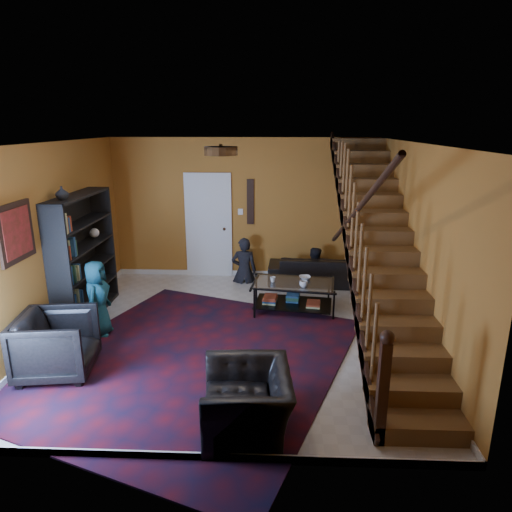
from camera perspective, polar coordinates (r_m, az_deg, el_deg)
The scene contains 21 objects.
floor at distance 7.01m, azimuth -3.15°, elevation -9.59°, with size 5.50×5.50×0.00m, color beige.
room at distance 8.42m, azimuth -11.36°, elevation -4.99°, with size 5.50×5.50×5.50m.
staircase at distance 6.66m, azimuth 15.15°, elevation 1.28°, with size 0.95×5.02×3.18m.
bookshelf at distance 7.81m, azimuth -20.66°, elevation -0.33°, with size 0.35×1.80×2.00m.
door at distance 9.33m, azimuth -5.93°, elevation 3.59°, with size 0.82×0.05×2.05m, color silver.
framed_picture at distance 6.41m, azimuth -27.82°, elevation 2.62°, with size 0.04×0.74×0.74m, color maroon.
wall_hanging at distance 9.15m, azimuth -0.71°, elevation 6.78°, with size 0.14×0.03×0.90m, color black.
ceiling_fixture at distance 5.53m, azimuth -4.42°, elevation 12.96°, with size 0.40×0.40×0.10m, color #3F2814.
rug at distance 6.31m, azimuth -8.03°, elevation -12.74°, with size 3.72×4.26×0.02m, color #420B13.
sofa at distance 9.06m, azimuth 7.73°, elevation -1.73°, with size 1.93×0.75×0.56m, color black.
armchair_left at distance 6.29m, azimuth -23.64°, elevation -10.09°, with size 0.87×0.90×0.82m, color black.
armchair_right at distance 4.87m, azimuth -1.11°, elevation -17.75°, with size 1.01×0.88×0.66m, color black.
person_adult_a at distance 9.10m, azimuth -1.50°, elevation -1.85°, with size 0.49×0.32×1.36m, color black.
person_adult_b at distance 9.14m, azimuth 7.18°, elevation -2.50°, with size 0.57×0.44×1.17m, color black.
person_child at distance 7.12m, azimuth -19.21°, elevation -5.05°, with size 0.56×0.37×1.15m, color #184B5B.
coffee_table at distance 7.70m, azimuth 4.68°, elevation -4.80°, with size 1.43×0.95×0.51m.
cup_a at distance 7.41m, azimuth 5.97°, elevation -3.50°, with size 0.13×0.13×0.11m, color #999999.
cup_b at distance 7.62m, azimuth 2.12°, elevation -2.94°, with size 0.09×0.09×0.09m, color #999999.
bowl at distance 7.81m, azimuth 6.12°, elevation -2.69°, with size 0.19×0.19×0.05m, color #999999.
vase at distance 7.14m, azimuth -23.10°, elevation 7.25°, with size 0.18×0.18×0.19m, color #999999.
popcorn_bucket at distance 6.65m, azimuth -22.75°, elevation -11.53°, with size 0.13×0.13×0.15m, color red.
Camera 1 is at (0.65, -6.28, 3.05)m, focal length 32.00 mm.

